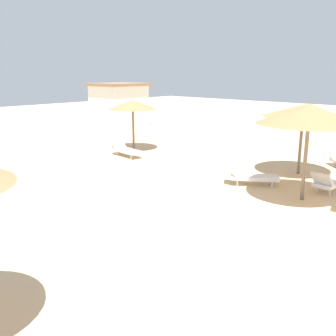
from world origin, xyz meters
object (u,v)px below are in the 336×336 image
parasol_1 (309,114)px  parasol_3 (133,105)px  lounger_0 (330,182)px  beach_cabana (119,105)px  lounger_3 (126,150)px  lounger_6 (251,176)px  parasol_0 (303,111)px

parasol_1 → parasol_3: size_ratio=1.23×
lounger_0 → beach_cabana: bearing=73.3°
lounger_0 → lounger_3: bearing=96.9°
parasol_1 → lounger_6: (0.34, 2.09, -2.40)m
parasol_3 → lounger_0: parasol_3 is taller
lounger_0 → lounger_6: size_ratio=0.98×
parasol_3 → lounger_3: bearing=-145.3°
lounger_3 → beach_cabana: size_ratio=0.53×
parasol_3 → lounger_6: 8.26m
lounger_3 → parasol_0: bearing=-71.3°
parasol_0 → parasol_3: size_ratio=1.20×
parasol_1 → parasol_3: bearing=79.9°
parasol_0 → beach_cabana: (3.81, 15.63, -0.89)m
lounger_3 → lounger_0: bearing=-83.1°
parasol_1 → parasol_3: parasol_1 is taller
parasol_0 → parasol_3: parasol_0 is taller
beach_cabana → lounger_0: bearing=-106.7°
lounger_0 → parasol_1: bearing=170.3°
parasol_0 → lounger_3: parasol_0 is taller
lounger_6 → parasol_1: bearing=-99.3°
parasol_3 → beach_cabana: 8.78m
parasol_1 → lounger_0: 2.87m
lounger_6 → parasol_0: bearing=-12.4°
parasol_1 → lounger_3: parasol_1 is taller
lounger_6 → beach_cabana: bearing=66.8°
parasol_0 → lounger_6: size_ratio=1.59×
parasol_0 → lounger_6: 3.48m
lounger_3 → lounger_6: 6.96m
lounger_6 → beach_cabana: size_ratio=0.53×
parasol_0 → lounger_3: bearing=108.7°
beach_cabana → parasol_3: bearing=-125.0°
lounger_0 → lounger_6: bearing=117.4°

